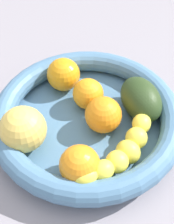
% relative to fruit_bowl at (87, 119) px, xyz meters
% --- Properties ---
extents(kitchen_counter, '(1.20, 1.20, 0.03)m').
position_rel_fruit_bowl_xyz_m(kitchen_counter, '(0.00, 0.00, -0.04)').
color(kitchen_counter, gray).
rests_on(kitchen_counter, ground).
extents(fruit_bowl, '(0.33, 0.33, 0.06)m').
position_rel_fruit_bowl_xyz_m(fruit_bowl, '(0.00, 0.00, 0.00)').
color(fruit_bowl, teal).
rests_on(fruit_bowl, kitchen_counter).
extents(banana_draped_left, '(0.16, 0.15, 0.05)m').
position_rel_fruit_bowl_xyz_m(banana_draped_left, '(0.08, 0.05, 0.01)').
color(banana_draped_left, yellow).
rests_on(banana_draped_left, fruit_bowl).
extents(orange_front, '(0.06, 0.06, 0.06)m').
position_rel_fruit_bowl_xyz_m(orange_front, '(-0.04, 0.01, 0.02)').
color(orange_front, orange).
rests_on(orange_front, fruit_bowl).
extents(orange_mid_left, '(0.06, 0.06, 0.06)m').
position_rel_fruit_bowl_xyz_m(orange_mid_left, '(0.01, 0.03, 0.02)').
color(orange_mid_left, orange).
rests_on(orange_mid_left, fruit_bowl).
extents(orange_mid_right, '(0.06, 0.06, 0.06)m').
position_rel_fruit_bowl_xyz_m(orange_mid_right, '(-0.10, -0.04, 0.02)').
color(orange_mid_right, orange).
rests_on(orange_mid_right, fruit_bowl).
extents(orange_rear, '(0.06, 0.06, 0.06)m').
position_rel_fruit_bowl_xyz_m(orange_rear, '(0.10, -0.02, 0.02)').
color(orange_rear, orange).
rests_on(orange_rear, fruit_bowl).
extents(apple_yellow, '(0.08, 0.08, 0.08)m').
position_rel_fruit_bowl_xyz_m(apple_yellow, '(0.03, -0.11, 0.03)').
color(apple_yellow, '#EBC356').
rests_on(apple_yellow, fruit_bowl).
extents(avocado_dark, '(0.11, 0.09, 0.06)m').
position_rel_fruit_bowl_xyz_m(avocado_dark, '(-0.02, 0.10, 0.02)').
color(avocado_dark, '#283C1B').
rests_on(avocado_dark, fruit_bowl).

